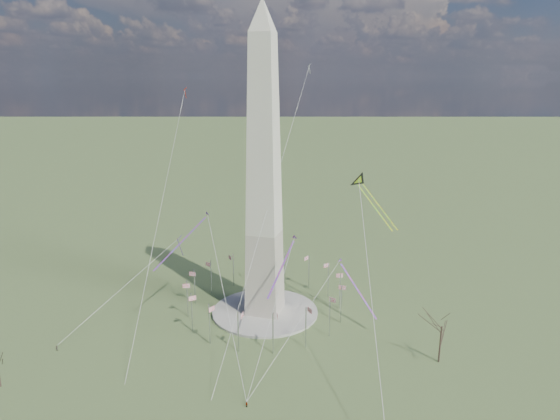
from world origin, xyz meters
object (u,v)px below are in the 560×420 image
(person_west, at_px, (57,348))
(kite_delta_black, at_px, (361,184))
(tree_near, at_px, (442,324))
(washington_monument, at_px, (264,175))

(person_west, bearing_deg, kite_delta_black, -146.57)
(kite_delta_black, bearing_deg, tree_near, 94.04)
(washington_monument, relative_size, tree_near, 6.06)
(washington_monument, distance_m, kite_delta_black, 30.69)
(washington_monument, bearing_deg, person_west, -142.40)
(tree_near, relative_size, person_west, 10.28)
(tree_near, xyz_separation_m, person_west, (-108.34, -24.24, -10.97))
(washington_monument, relative_size, kite_delta_black, 6.04)
(person_west, distance_m, kite_delta_black, 103.67)
(washington_monument, relative_size, person_west, 62.28)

